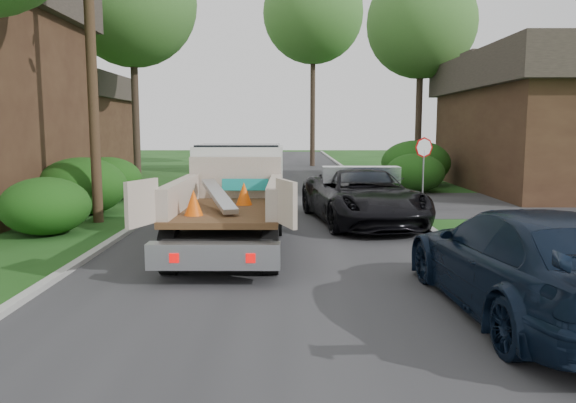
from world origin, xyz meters
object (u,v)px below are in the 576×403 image
(house_right, at_px, (570,120))
(tree_left_far, at_px, (132,2))
(utility_pole, at_px, (91,46))
(black_pickup, at_px, (362,196))
(flatbed_truck, at_px, (235,190))
(navy_suv, at_px, (527,262))
(stop_sign, at_px, (424,156))
(tree_center_far, at_px, (313,13))
(house_left_far, at_px, (58,124))
(tree_right_far, at_px, (421,23))

(house_right, relative_size, tree_left_far, 1.06)
(utility_pole, relative_size, black_pickup, 1.71)
(house_right, height_order, black_pickup, house_right)
(flatbed_truck, height_order, navy_suv, flatbed_truck)
(stop_sign, xyz_separation_m, navy_suv, (-1.40, -12.45, -0.96))
(flatbed_truck, xyz_separation_m, black_pickup, (3.48, 2.78, -0.48))
(tree_center_far, bearing_deg, tree_left_far, -126.16)
(house_right, xyz_separation_m, tree_left_far, (-20.50, 3.00, 5.82))
(tree_left_far, relative_size, tree_center_far, 0.84)
(house_left_far, distance_m, tree_left_far, 9.81)
(black_pickup, bearing_deg, house_right, 31.98)
(utility_pole, relative_size, tree_center_far, 0.68)
(utility_pole, relative_size, tree_left_far, 0.82)
(tree_right_far, bearing_deg, stop_sign, -101.81)
(house_right, height_order, navy_suv, house_right)
(house_left_far, xyz_separation_m, black_pickup, (15.90, -17.23, -2.24))
(stop_sign, relative_size, house_right, 0.19)
(tree_right_far, bearing_deg, tree_left_far, -168.69)
(utility_pole, relative_size, house_right, 0.77)
(utility_pole, height_order, house_right, utility_pole)
(tree_center_far, xyz_separation_m, navy_suv, (1.80, -33.45, -10.16))
(house_left_far, bearing_deg, house_right, -16.80)
(stop_sign, relative_size, flatbed_truck, 0.39)
(navy_suv, bearing_deg, utility_pole, -45.40)
(utility_pole, height_order, flatbed_truck, utility_pole)
(utility_pole, relative_size, navy_suv, 1.77)
(house_left_far, distance_m, tree_center_far, 19.16)
(utility_pole, bearing_deg, tree_left_far, 99.54)
(tree_center_far, bearing_deg, navy_suv, -86.92)
(stop_sign, bearing_deg, tree_center_far, 98.66)
(tree_center_far, relative_size, flatbed_truck, 2.31)
(tree_center_far, distance_m, black_pickup, 27.21)
(tree_right_far, bearing_deg, house_right, -47.49)
(stop_sign, height_order, tree_center_far, tree_center_far)
(stop_sign, height_order, tree_right_far, tree_right_far)
(tree_left_far, height_order, tree_center_far, tree_center_far)
(flatbed_truck, bearing_deg, house_right, 40.75)
(tree_right_far, bearing_deg, black_pickup, -108.51)
(stop_sign, distance_m, tree_left_far, 16.65)
(tree_center_far, distance_m, flatbed_truck, 29.80)
(stop_sign, height_order, utility_pole, utility_pole)
(house_left_far, xyz_separation_m, flatbed_truck, (12.42, -20.01, -1.75))
(utility_pole, bearing_deg, stop_sign, 20.62)
(house_right, distance_m, black_pickup, 14.25)
(stop_sign, bearing_deg, utility_pole, -159.38)
(house_left_far, bearing_deg, utility_pole, -64.77)
(house_left_far, bearing_deg, tree_left_far, -39.81)
(tree_center_far, bearing_deg, flatbed_truck, -96.28)
(black_pickup, relative_size, navy_suv, 1.04)
(house_left_far, distance_m, black_pickup, 23.55)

